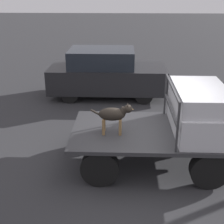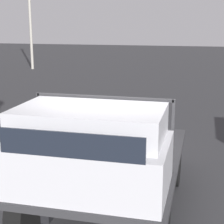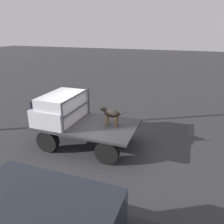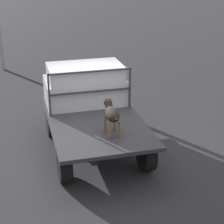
# 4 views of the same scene
# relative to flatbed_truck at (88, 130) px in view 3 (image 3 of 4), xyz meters

# --- Properties ---
(ground_plane) EXTENTS (80.00, 80.00, 0.00)m
(ground_plane) POSITION_rel_flatbed_truck_xyz_m (0.00, 0.00, -0.59)
(ground_plane) COLOR #2D2D30
(flatbed_truck) EXTENTS (3.46, 2.04, 0.82)m
(flatbed_truck) POSITION_rel_flatbed_truck_xyz_m (0.00, 0.00, 0.00)
(flatbed_truck) COLOR black
(flatbed_truck) RESTS_ON ground
(truck_cab) EXTENTS (1.24, 1.92, 0.97)m
(truck_cab) POSITION_rel_flatbed_truck_xyz_m (1.03, 0.00, 0.69)
(truck_cab) COLOR #B7B7BC
(truck_cab) RESTS_ON flatbed_truck
(truck_headboard) EXTENTS (0.04, 1.92, 1.00)m
(truck_headboard) POSITION_rel_flatbed_truck_xyz_m (0.37, 0.00, 0.89)
(truck_headboard) COLOR #2D2D30
(truck_headboard) RESTS_ON flatbed_truck
(dog) EXTENTS (0.91, 0.27, 0.68)m
(dog) POSITION_rel_flatbed_truck_xyz_m (-0.81, -0.18, 0.66)
(dog) COLOR brown
(dog) RESTS_ON flatbed_truck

